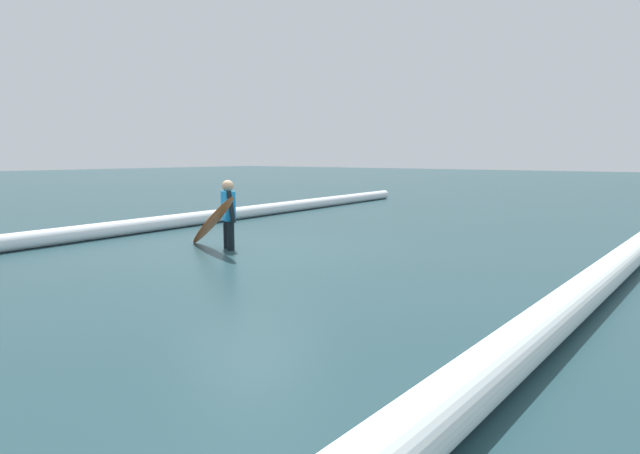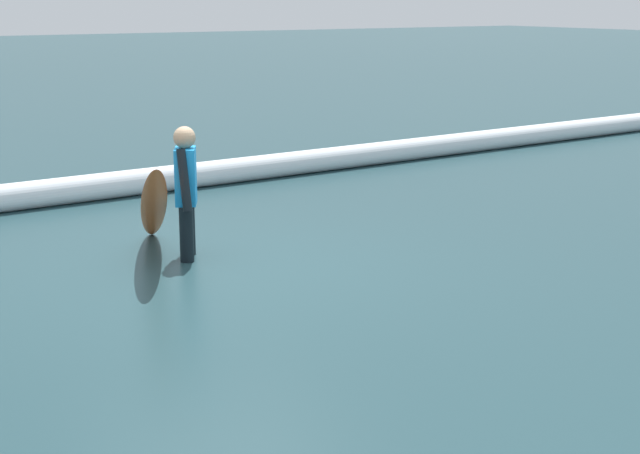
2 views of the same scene
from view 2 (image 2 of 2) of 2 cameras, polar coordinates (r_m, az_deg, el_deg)
ground_plane at (r=9.57m, az=-6.04°, el=-2.33°), size 121.02×121.02×0.00m
surfer at (r=9.77m, az=-7.84°, el=2.38°), size 0.34×0.55×1.33m
surfboard at (r=9.83m, az=-9.70°, el=1.25°), size 0.99×2.07×1.13m
wave_crest_foreground at (r=13.97m, az=-4.49°, el=3.38°), size 20.42×1.73×0.35m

